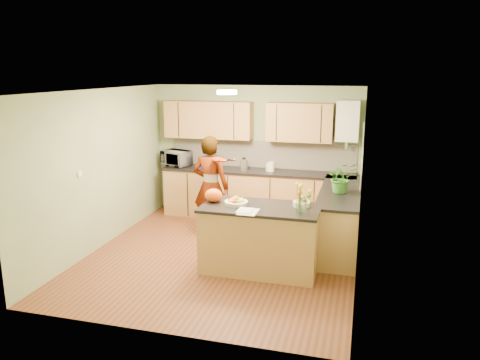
# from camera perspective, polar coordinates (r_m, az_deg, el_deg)

# --- Properties ---
(floor) EXTENTS (4.50, 4.50, 0.00)m
(floor) POSITION_cam_1_polar(r_m,az_deg,el_deg) (7.29, -2.17, -9.18)
(floor) COLOR #5D301A
(floor) RESTS_ON ground
(ceiling) EXTENTS (4.00, 4.50, 0.02)m
(ceiling) POSITION_cam_1_polar(r_m,az_deg,el_deg) (6.74, -2.36, 10.87)
(ceiling) COLOR silver
(ceiling) RESTS_ON wall_back
(wall_back) EXTENTS (4.00, 0.02, 2.50)m
(wall_back) POSITION_cam_1_polar(r_m,az_deg,el_deg) (9.04, 1.98, 3.52)
(wall_back) COLOR gray
(wall_back) RESTS_ON floor
(wall_front) EXTENTS (4.00, 0.02, 2.50)m
(wall_front) POSITION_cam_1_polar(r_m,az_deg,el_deg) (4.88, -10.15, -5.25)
(wall_front) COLOR gray
(wall_front) RESTS_ON floor
(wall_left) EXTENTS (0.02, 4.50, 2.50)m
(wall_left) POSITION_cam_1_polar(r_m,az_deg,el_deg) (7.73, -16.57, 1.29)
(wall_left) COLOR gray
(wall_left) RESTS_ON floor
(wall_right) EXTENTS (0.02, 4.50, 2.50)m
(wall_right) POSITION_cam_1_polar(r_m,az_deg,el_deg) (6.61, 14.54, -0.57)
(wall_right) COLOR gray
(wall_right) RESTS_ON floor
(back_counter) EXTENTS (3.64, 0.62, 0.94)m
(back_counter) POSITION_cam_1_polar(r_m,az_deg,el_deg) (8.90, 2.13, -1.78)
(back_counter) COLOR #AB7D44
(back_counter) RESTS_ON floor
(right_counter) EXTENTS (0.62, 2.24, 0.94)m
(right_counter) POSITION_cam_1_polar(r_m,az_deg,el_deg) (7.64, 12.05, -4.63)
(right_counter) COLOR #AB7D44
(right_counter) RESTS_ON floor
(splashback) EXTENTS (3.60, 0.02, 0.52)m
(splashback) POSITION_cam_1_polar(r_m,az_deg,el_deg) (9.01, 2.58, 3.16)
(splashback) COLOR silver
(splashback) RESTS_ON back_counter
(upper_cabinets) EXTENTS (3.20, 0.34, 0.70)m
(upper_cabinets) POSITION_cam_1_polar(r_m,az_deg,el_deg) (8.83, 0.64, 7.23)
(upper_cabinets) COLOR #AB7D44
(upper_cabinets) RESTS_ON wall_back
(boiler) EXTENTS (0.40, 0.30, 0.86)m
(boiler) POSITION_cam_1_polar(r_m,az_deg,el_deg) (8.57, 12.99, 7.02)
(boiler) COLOR white
(boiler) RESTS_ON wall_back
(window_right) EXTENTS (0.01, 1.30, 1.05)m
(window_right) POSITION_cam_1_polar(r_m,az_deg,el_deg) (7.13, 14.70, 2.90)
(window_right) COLOR white
(window_right) RESTS_ON wall_right
(light_switch) EXTENTS (0.02, 0.09, 0.09)m
(light_switch) POSITION_cam_1_polar(r_m,az_deg,el_deg) (7.22, -18.96, 0.70)
(light_switch) COLOR white
(light_switch) RESTS_ON wall_left
(ceiling_lamp) EXTENTS (0.30, 0.30, 0.07)m
(ceiling_lamp) POSITION_cam_1_polar(r_m,az_deg,el_deg) (7.03, -1.62, 10.66)
(ceiling_lamp) COLOR #FFEABF
(ceiling_lamp) RESTS_ON ceiling
(peninsula_island) EXTENTS (1.64, 0.84, 0.94)m
(peninsula_island) POSITION_cam_1_polar(r_m,az_deg,el_deg) (6.63, 2.48, -7.11)
(peninsula_island) COLOR #AB7D44
(peninsula_island) RESTS_ON floor
(fruit_dish) EXTENTS (0.33, 0.33, 0.12)m
(fruit_dish) POSITION_cam_1_polar(r_m,az_deg,el_deg) (6.55, -0.47, -2.61)
(fruit_dish) COLOR beige
(fruit_dish) RESTS_ON peninsula_island
(orange_bowl) EXTENTS (0.24, 0.24, 0.14)m
(orange_bowl) POSITION_cam_1_polar(r_m,az_deg,el_deg) (6.52, 7.54, -2.69)
(orange_bowl) COLOR beige
(orange_bowl) RESTS_ON peninsula_island
(flower_vase) EXTENTS (0.24, 0.24, 0.45)m
(flower_vase) POSITION_cam_1_polar(r_m,az_deg,el_deg) (6.14, 7.65, -1.40)
(flower_vase) COLOR silver
(flower_vase) RESTS_ON peninsula_island
(orange_bag) EXTENTS (0.29, 0.26, 0.19)m
(orange_bag) POSITION_cam_1_polar(r_m,az_deg,el_deg) (6.69, -3.25, -1.87)
(orange_bag) COLOR #FF5A15
(orange_bag) RESTS_ON peninsula_island
(papers) EXTENTS (0.25, 0.34, 0.01)m
(papers) POSITION_cam_1_polar(r_m,az_deg,el_deg) (6.23, 1.01, -3.87)
(papers) COLOR silver
(papers) RESTS_ON peninsula_island
(violinist) EXTENTS (0.67, 0.47, 1.73)m
(violinist) POSITION_cam_1_polar(r_m,az_deg,el_deg) (7.90, -3.60, -0.79)
(violinist) COLOR #E3AB8B
(violinist) RESTS_ON floor
(violin) EXTENTS (0.63, 0.55, 0.16)m
(violin) POSITION_cam_1_polar(r_m,az_deg,el_deg) (7.52, -2.75, 2.55)
(violin) COLOR #550C05
(violin) RESTS_ON violinist
(microwave) EXTENTS (0.64, 0.54, 0.30)m
(microwave) POSITION_cam_1_polar(r_m,az_deg,el_deg) (9.28, -7.78, 2.66)
(microwave) COLOR white
(microwave) RESTS_ON back_counter
(blue_box) EXTENTS (0.30, 0.23, 0.23)m
(blue_box) POSITION_cam_1_polar(r_m,az_deg,el_deg) (9.01, -3.85, 2.20)
(blue_box) COLOR navy
(blue_box) RESTS_ON back_counter
(kettle) EXTENTS (0.15, 0.15, 0.28)m
(kettle) POSITION_cam_1_polar(r_m,az_deg,el_deg) (8.81, 0.48, 1.98)
(kettle) COLOR silver
(kettle) RESTS_ON back_counter
(jar_cream) EXTENTS (0.11, 0.11, 0.16)m
(jar_cream) POSITION_cam_1_polar(r_m,az_deg,el_deg) (8.73, 3.50, 1.60)
(jar_cream) COLOR beige
(jar_cream) RESTS_ON back_counter
(jar_white) EXTENTS (0.13, 0.13, 0.18)m
(jar_white) POSITION_cam_1_polar(r_m,az_deg,el_deg) (8.70, 3.85, 1.64)
(jar_white) COLOR white
(jar_white) RESTS_ON back_counter
(potted_plant) EXTENTS (0.53, 0.50, 0.47)m
(potted_plant) POSITION_cam_1_polar(r_m,az_deg,el_deg) (7.31, 12.24, 0.28)
(potted_plant) COLOR #367A28
(potted_plant) RESTS_ON right_counter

